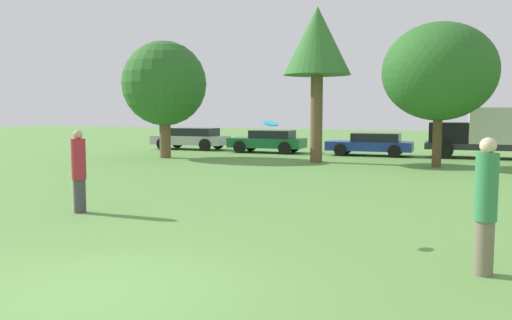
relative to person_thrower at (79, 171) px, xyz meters
The scene contains 11 objects.
ground_plane 5.67m from the person_thrower, 47.32° to the right, with size 120.00×120.00×0.00m, color #5B8E42.
person_thrower is the anchor object (origin of this frame).
person_catcher 8.45m from the person_thrower, 10.54° to the right, with size 0.30×0.30×1.92m.
frisbee 4.88m from the person_thrower, ahead, with size 0.30×0.29×0.12m.
tree_0 14.29m from the person_thrower, 113.81° to the left, with size 4.10×4.10×5.68m.
tree_1 14.18m from the person_thrower, 82.20° to the left, with size 2.99×2.99×6.87m.
tree_2 15.16m from the person_thrower, 62.08° to the left, with size 4.53×4.53×5.83m.
parked_car_silver 19.62m from the person_thrower, 111.40° to the left, with size 4.56×2.06×1.29m.
parked_car_green 17.82m from the person_thrower, 96.64° to the left, with size 4.19×1.98×1.24m.
parked_car_blue 18.18m from the person_thrower, 78.73° to the left, with size 4.36×1.95×1.17m.
delivery_truck_black 20.62m from the person_thrower, 62.91° to the left, with size 6.10×2.33×2.46m.
Camera 1 is at (4.22, -5.23, 2.28)m, focal length 36.72 mm.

